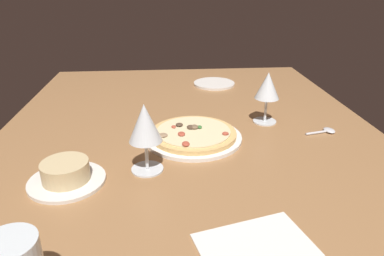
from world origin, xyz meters
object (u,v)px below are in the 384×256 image
Objects in this scene: pizza_main at (193,135)px; wine_glass_far at (268,88)px; spoon at (326,131)px; paper_menu at (255,245)px; side_plate at (214,84)px; wine_glass_near at (145,126)px; ramekin_on_saucer at (66,174)px.

pizza_main is 26.96cm from wine_glass_far.
spoon is at bearing -120.00° from wine_glass_far.
pizza_main is 1.40× the size of paper_menu.
paper_menu is at bearing 176.26° from side_plate.
paper_menu is (-42.16, -6.82, -1.06)cm from pizza_main.
paper_menu is at bearing -144.70° from wine_glass_near.
pizza_main is 42.72cm from paper_menu.
pizza_main is 38.51cm from spoon.
spoon is at bearing -50.77° from paper_menu.
spoon reaches higher than side_plate.
pizza_main is at bearing 92.02° from spoon.
spoon is (-9.01, -15.60, -10.55)cm from wine_glass_far.
wine_glass_near reaches higher than side_plate.
wine_glass_near reaches higher than ramekin_on_saucer.
wine_glass_far is 20.87cm from spoon.
ramekin_on_saucer is 0.88× the size of paper_menu.
wine_glass_near reaches higher than spoon.
side_plate is (66.25, -24.91, -10.74)cm from wine_glass_near.
wine_glass_near is (-25.91, 34.90, 0.19)cm from wine_glass_far.
wine_glass_near is at bearing 142.28° from pizza_main.
pizza_main is at bearing -5.55° from paper_menu.
spoon is (16.91, -50.50, -10.73)cm from wine_glass_near.
wine_glass_far is at bearing -65.63° from pizza_main.
side_plate is 55.58cm from spoon.
pizza_main reaches higher than spoon.
ramekin_on_saucer is at bearing 43.28° from paper_menu.
side_plate is (40.34, 9.99, -10.56)cm from wine_glass_far.
spoon is (20.95, -67.81, -1.61)cm from ramekin_on_saucer.
wine_glass_near is 54.33cm from spoon.
paper_menu is at bearing -170.81° from pizza_main.
wine_glass_near is at bearing -76.85° from ramekin_on_saucer.
wine_glass_far is 0.94× the size of side_plate.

